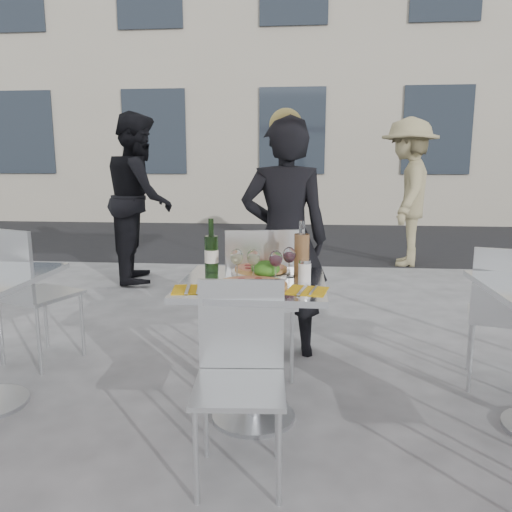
# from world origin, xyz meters

# --- Properties ---
(ground) EXTENTS (80.00, 80.00, 0.00)m
(ground) POSITION_xyz_m (0.00, 0.00, 0.00)
(ground) COLOR slate
(street_asphalt) EXTENTS (24.00, 5.00, 0.00)m
(street_asphalt) POSITION_xyz_m (0.00, 6.50, 0.00)
(street_asphalt) COLOR black
(street_asphalt) RESTS_ON ground
(building_facade) EXTENTS (24.00, 3.00, 10.00)m
(building_facade) POSITION_xyz_m (0.00, 10.00, 5.00)
(building_facade) COLOR #BCB09C
(building_facade) RESTS_ON ground
(main_table) EXTENTS (0.72, 0.72, 0.75)m
(main_table) POSITION_xyz_m (0.00, 0.00, 0.54)
(main_table) COLOR #B7BABF
(main_table) RESTS_ON ground
(chair_far) EXTENTS (0.53, 0.54, 0.96)m
(chair_far) POSITION_xyz_m (-0.01, 0.49, 0.57)
(chair_far) COLOR silver
(chair_far) RESTS_ON ground
(chair_near) EXTENTS (0.41, 0.42, 0.84)m
(chair_near) POSITION_xyz_m (-0.01, -0.44, 0.50)
(chair_near) COLOR silver
(chair_near) RESTS_ON ground
(side_chair_lfar) EXTENTS (0.55, 0.56, 0.93)m
(side_chair_lfar) POSITION_xyz_m (-1.55, 0.57, 0.55)
(side_chair_lfar) COLOR silver
(side_chair_lfar) RESTS_ON ground
(side_chair_rfar) EXTENTS (0.50, 0.51, 0.87)m
(side_chair_rfar) POSITION_xyz_m (1.42, 0.45, 0.52)
(side_chair_rfar) COLOR silver
(side_chair_rfar) RESTS_ON ground
(woman_diner) EXTENTS (0.62, 0.42, 1.64)m
(woman_diner) POSITION_xyz_m (0.12, 0.95, 0.82)
(woman_diner) COLOR black
(woman_diner) RESTS_ON ground
(pedestrian_a) EXTENTS (0.92, 1.07, 1.89)m
(pedestrian_a) POSITION_xyz_m (-1.59, 3.08, 0.94)
(pedestrian_a) COLOR black
(pedestrian_a) RESTS_ON ground
(pedestrian_b) EXTENTS (0.96, 1.36, 1.91)m
(pedestrian_b) POSITION_xyz_m (1.60, 4.23, 0.95)
(pedestrian_b) COLOR #998C62
(pedestrian_b) RESTS_ON ground
(pizza_near) EXTENTS (0.35, 0.35, 0.02)m
(pizza_near) POSITION_xyz_m (0.00, -0.13, 0.76)
(pizza_near) COLOR tan
(pizza_near) RESTS_ON main_table
(pizza_far) EXTENTS (0.32, 0.32, 0.03)m
(pizza_far) POSITION_xyz_m (0.02, 0.19, 0.77)
(pizza_far) COLOR white
(pizza_far) RESTS_ON main_table
(salad_plate) EXTENTS (0.22, 0.22, 0.09)m
(salad_plate) POSITION_xyz_m (0.06, 0.09, 0.79)
(salad_plate) COLOR white
(salad_plate) RESTS_ON main_table
(wine_bottle) EXTENTS (0.07, 0.08, 0.29)m
(wine_bottle) POSITION_xyz_m (-0.24, 0.18, 0.86)
(wine_bottle) COLOR #244B1C
(wine_bottle) RESTS_ON main_table
(carafe) EXTENTS (0.08, 0.08, 0.29)m
(carafe) POSITION_xyz_m (0.24, 0.16, 0.87)
(carafe) COLOR tan
(carafe) RESTS_ON main_table
(sugar_shaker) EXTENTS (0.06, 0.06, 0.11)m
(sugar_shaker) POSITION_xyz_m (0.26, 0.03, 0.80)
(sugar_shaker) COLOR white
(sugar_shaker) RESTS_ON main_table
(wineglass_white_a) EXTENTS (0.07, 0.07, 0.16)m
(wineglass_white_a) POSITION_xyz_m (-0.09, 0.04, 0.86)
(wineglass_white_a) COLOR white
(wineglass_white_a) RESTS_ON main_table
(wineglass_white_b) EXTENTS (0.07, 0.07, 0.16)m
(wineglass_white_b) POSITION_xyz_m (-0.00, 0.04, 0.86)
(wineglass_white_b) COLOR white
(wineglass_white_b) RESTS_ON main_table
(wineglass_red_a) EXTENTS (0.07, 0.07, 0.16)m
(wineglass_red_a) POSITION_xyz_m (0.11, 0.01, 0.86)
(wineglass_red_a) COLOR white
(wineglass_red_a) RESTS_ON main_table
(wineglass_red_b) EXTENTS (0.07, 0.07, 0.16)m
(wineglass_red_b) POSITION_xyz_m (0.18, 0.12, 0.86)
(wineglass_red_b) COLOR white
(wineglass_red_b) RESTS_ON main_table
(napkin_left) EXTENTS (0.20, 0.20, 0.01)m
(napkin_left) POSITION_xyz_m (-0.27, -0.20, 0.75)
(napkin_left) COLOR gold
(napkin_left) RESTS_ON main_table
(napkin_right) EXTENTS (0.21, 0.21, 0.01)m
(napkin_right) POSITION_xyz_m (0.27, -0.17, 0.75)
(napkin_right) COLOR gold
(napkin_right) RESTS_ON main_table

